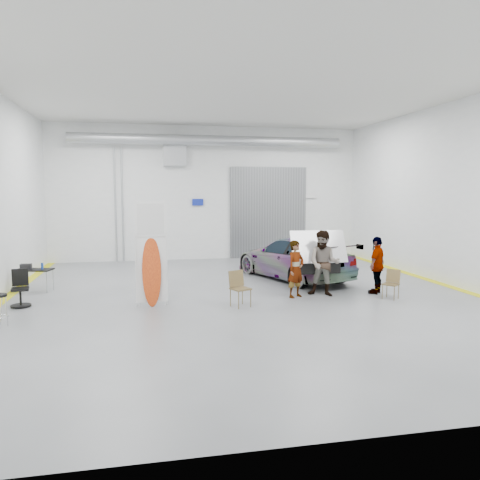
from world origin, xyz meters
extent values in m
plane|color=slate|center=(0.00, 0.00, 0.00)|extent=(16.00, 16.00, 0.00)
cube|color=silver|center=(7.00, 0.00, 3.00)|extent=(0.02, 16.00, 6.00)
cube|color=silver|center=(0.00, 8.00, 3.00)|extent=(14.00, 0.02, 6.00)
cube|color=silver|center=(0.00, -8.00, 3.00)|extent=(14.00, 0.02, 6.00)
cube|color=silver|center=(0.00, 0.00, 6.00)|extent=(14.00, 16.00, 0.02)
cube|color=gray|center=(2.80, 7.92, 2.10)|extent=(3.60, 0.12, 4.20)
cube|color=#999BA1|center=(-1.50, 7.92, 4.80)|extent=(1.00, 0.50, 1.20)
cylinder|color=#999BA1|center=(0.00, 7.40, 5.30)|extent=(11.90, 0.44, 0.44)
cube|color=#122498|center=(-0.50, 7.92, 2.60)|extent=(0.50, 0.04, 0.30)
cube|color=white|center=(4.80, 7.92, 2.90)|extent=(0.70, 0.04, 0.25)
cylinder|color=#999BA1|center=(-3.80, 7.92, 2.50)|extent=(0.08, 0.08, 5.00)
cylinder|color=#999BA1|center=(-4.10, 7.92, 2.50)|extent=(0.08, 0.08, 5.00)
cube|color=#D3D30B|center=(6.85, 0.00, 0.01)|extent=(0.30, 16.00, 0.01)
imported|color=white|center=(2.29, 2.56, 0.74)|extent=(3.62, 5.48, 1.47)
imported|color=#967852|center=(1.45, -0.28, 0.84)|extent=(0.73, 0.66, 1.68)
imported|color=#445F7C|center=(2.32, -0.28, 0.98)|extent=(1.19, 1.10, 1.95)
imported|color=brown|center=(4.02, -0.28, 0.87)|extent=(1.02, 1.00, 1.74)
cube|color=white|center=(-2.70, -0.50, 1.01)|extent=(0.86, 0.05, 1.81)
ellipsoid|color=orange|center=(-2.70, -0.58, 0.96)|extent=(0.51, 0.25, 1.91)
cube|color=white|center=(-2.70, -0.52, 2.37)|extent=(0.83, 0.05, 0.96)
cylinder|color=white|center=(-3.05, -0.50, 1.51)|extent=(0.02, 0.02, 3.02)
cylinder|color=white|center=(-2.34, -0.50, 1.51)|extent=(0.02, 0.02, 3.02)
cube|color=brown|center=(-0.36, -1.08, 0.49)|extent=(0.59, 0.58, 0.04)
cube|color=brown|center=(-0.36, -0.88, 0.74)|extent=(0.46, 0.26, 0.44)
cube|color=brown|center=(4.06, -1.05, 0.43)|extent=(0.55, 0.55, 0.04)
cube|color=brown|center=(4.06, -0.87, 0.65)|extent=(0.32, 0.36, 0.38)
cylinder|color=#999BA1|center=(-6.75, 1.87, 0.33)|extent=(0.03, 0.03, 0.66)
cylinder|color=#999BA1|center=(-5.75, 1.87, 0.33)|extent=(0.03, 0.03, 0.66)
cylinder|color=#999BA1|center=(-6.75, 2.33, 0.33)|extent=(0.03, 0.03, 0.66)
cylinder|color=#999BA1|center=(-5.75, 2.33, 0.33)|extent=(0.03, 0.03, 0.66)
cube|color=black|center=(-6.25, 2.10, 0.68)|extent=(1.20, 0.80, 0.04)
cylinder|color=#1B41A6|center=(-5.98, 2.01, 0.80)|extent=(0.07, 0.07, 0.20)
cube|color=black|center=(-6.48, 2.15, 0.78)|extent=(0.32, 0.20, 0.16)
cylinder|color=black|center=(-6.15, 0.07, 0.04)|extent=(0.53, 0.53, 0.04)
cylinder|color=black|center=(-6.15, 0.07, 0.26)|extent=(0.06, 0.06, 0.45)
cube|color=black|center=(-6.15, 0.07, 0.49)|extent=(0.50, 0.50, 0.07)
cube|color=black|center=(-6.15, 0.27, 0.77)|extent=(0.42, 0.13, 0.47)
cube|color=silver|center=(2.29, 0.27, 1.49)|extent=(1.72, 1.04, 0.04)
camera|label=1|loc=(-2.82, -13.16, 3.10)|focal=35.00mm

